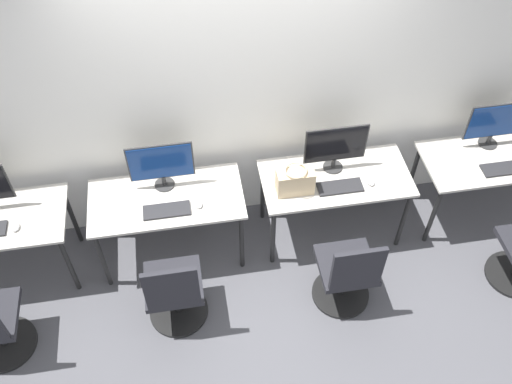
{
  "coord_description": "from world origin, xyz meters",
  "views": [
    {
      "loc": [
        -0.48,
        -2.75,
        4.2
      ],
      "look_at": [
        0.0,
        0.12,
        0.87
      ],
      "focal_mm": 40.0,
      "sensor_mm": 36.0,
      "label": 1
    }
  ],
  "objects_px": {
    "mouse_far_left": "(15,227)",
    "office_chair_left": "(175,294)",
    "keyboard_far_right": "(504,169)",
    "mouse_left": "(199,204)",
    "office_chair_right": "(347,275)",
    "keyboard_left": "(167,210)",
    "handbag": "(295,181)",
    "mouse_right": "(371,182)",
    "monitor_far_right": "(496,123)",
    "monitor_right": "(336,147)",
    "monitor_left": "(161,164)",
    "keyboard_right": "(340,187)"
  },
  "relations": [
    {
      "from": "monitor_left",
      "to": "monitor_right",
      "type": "xyz_separation_m",
      "value": [
        1.41,
        -0.03,
        0.0
      ]
    },
    {
      "from": "keyboard_left",
      "to": "monitor_right",
      "type": "xyz_separation_m",
      "value": [
        1.41,
        0.25,
        0.23
      ]
    },
    {
      "from": "mouse_right",
      "to": "office_chair_right",
      "type": "xyz_separation_m",
      "value": [
        -0.33,
        -0.63,
        -0.36
      ]
    },
    {
      "from": "keyboard_left",
      "to": "keyboard_right",
      "type": "bearing_deg",
      "value": 0.65
    },
    {
      "from": "mouse_far_left",
      "to": "monitor_far_right",
      "type": "xyz_separation_m",
      "value": [
        3.98,
        0.29,
        0.23
      ]
    },
    {
      "from": "monitor_left",
      "to": "handbag",
      "type": "relative_size",
      "value": 1.74
    },
    {
      "from": "office_chair_right",
      "to": "keyboard_far_right",
      "type": "bearing_deg",
      "value": 21.83
    },
    {
      "from": "office_chair_left",
      "to": "monitor_right",
      "type": "height_order",
      "value": "monitor_right"
    },
    {
      "from": "monitor_right",
      "to": "monitor_far_right",
      "type": "xyz_separation_m",
      "value": [
        1.41,
        0.06,
        0.0
      ]
    },
    {
      "from": "keyboard_far_right",
      "to": "mouse_right",
      "type": "bearing_deg",
      "value": 178.25
    },
    {
      "from": "keyboard_left",
      "to": "office_chair_right",
      "type": "height_order",
      "value": "office_chair_right"
    },
    {
      "from": "office_chair_right",
      "to": "handbag",
      "type": "bearing_deg",
      "value": 115.33
    },
    {
      "from": "keyboard_left",
      "to": "office_chair_left",
      "type": "distance_m",
      "value": 0.65
    },
    {
      "from": "office_chair_right",
      "to": "keyboard_far_right",
      "type": "relative_size",
      "value": 2.44
    },
    {
      "from": "mouse_left",
      "to": "keyboard_far_right",
      "type": "distance_m",
      "value": 2.57
    },
    {
      "from": "monitor_left",
      "to": "keyboard_far_right",
      "type": "height_order",
      "value": "monitor_left"
    },
    {
      "from": "mouse_far_left",
      "to": "mouse_left",
      "type": "xyz_separation_m",
      "value": [
        1.41,
        -0.0,
        0.0
      ]
    },
    {
      "from": "mouse_left",
      "to": "mouse_far_left",
      "type": "bearing_deg",
      "value": 180.0
    },
    {
      "from": "office_chair_left",
      "to": "keyboard_far_right",
      "type": "xyz_separation_m",
      "value": [
        2.84,
        0.54,
        0.36
      ]
    },
    {
      "from": "monitor_right",
      "to": "mouse_right",
      "type": "height_order",
      "value": "monitor_right"
    },
    {
      "from": "keyboard_right",
      "to": "keyboard_far_right",
      "type": "distance_m",
      "value": 1.41
    },
    {
      "from": "monitor_left",
      "to": "office_chair_left",
      "type": "height_order",
      "value": "monitor_left"
    },
    {
      "from": "office_chair_left",
      "to": "keyboard_far_right",
      "type": "distance_m",
      "value": 2.91
    },
    {
      "from": "monitor_right",
      "to": "mouse_right",
      "type": "relative_size",
      "value": 5.79
    },
    {
      "from": "mouse_left",
      "to": "office_chair_left",
      "type": "xyz_separation_m",
      "value": [
        -0.27,
        -0.57,
        -0.36
      ]
    },
    {
      "from": "monitor_left",
      "to": "mouse_far_left",
      "type": "bearing_deg",
      "value": -167.09
    },
    {
      "from": "monitor_left",
      "to": "keyboard_right",
      "type": "height_order",
      "value": "monitor_left"
    },
    {
      "from": "mouse_right",
      "to": "monitor_right",
      "type": "bearing_deg",
      "value": 139.32
    },
    {
      "from": "keyboard_left",
      "to": "monitor_right",
      "type": "relative_size",
      "value": 0.71
    },
    {
      "from": "mouse_left",
      "to": "office_chair_right",
      "type": "relative_size",
      "value": 0.1
    },
    {
      "from": "mouse_left",
      "to": "monitor_far_right",
      "type": "bearing_deg",
      "value": 6.42
    },
    {
      "from": "monitor_left",
      "to": "mouse_left",
      "type": "height_order",
      "value": "monitor_left"
    },
    {
      "from": "mouse_far_left",
      "to": "keyboard_left",
      "type": "xyz_separation_m",
      "value": [
        1.16,
        -0.02,
        -0.01
      ]
    },
    {
      "from": "mouse_far_left",
      "to": "office_chair_left",
      "type": "height_order",
      "value": "office_chair_left"
    },
    {
      "from": "office_chair_left",
      "to": "monitor_far_right",
      "type": "relative_size",
      "value": 1.74
    },
    {
      "from": "mouse_far_left",
      "to": "monitor_far_right",
      "type": "height_order",
      "value": "monitor_far_right"
    },
    {
      "from": "keyboard_right",
      "to": "mouse_right",
      "type": "height_order",
      "value": "mouse_right"
    },
    {
      "from": "mouse_right",
      "to": "office_chair_right",
      "type": "distance_m",
      "value": 0.8
    },
    {
      "from": "office_chair_left",
      "to": "keyboard_far_right",
      "type": "height_order",
      "value": "office_chair_left"
    },
    {
      "from": "mouse_left",
      "to": "monitor_right",
      "type": "height_order",
      "value": "monitor_right"
    },
    {
      "from": "office_chair_right",
      "to": "handbag",
      "type": "height_order",
      "value": "handbag"
    },
    {
      "from": "keyboard_left",
      "to": "mouse_right",
      "type": "xyz_separation_m",
      "value": [
        1.67,
        0.03,
        0.01
      ]
    },
    {
      "from": "mouse_far_left",
      "to": "office_chair_right",
      "type": "bearing_deg",
      "value": -13.94
    },
    {
      "from": "office_chair_right",
      "to": "monitor_far_right",
      "type": "bearing_deg",
      "value": 31.62
    },
    {
      "from": "keyboard_left",
      "to": "keyboard_right",
      "type": "relative_size",
      "value": 1.0
    },
    {
      "from": "mouse_right",
      "to": "handbag",
      "type": "relative_size",
      "value": 0.3
    },
    {
      "from": "monitor_left",
      "to": "mouse_left",
      "type": "bearing_deg",
      "value": -46.09
    },
    {
      "from": "keyboard_far_right",
      "to": "handbag",
      "type": "bearing_deg",
      "value": 178.21
    },
    {
      "from": "office_chair_left",
      "to": "mouse_right",
      "type": "relative_size",
      "value": 10.06
    },
    {
      "from": "handbag",
      "to": "office_chair_right",
      "type": "bearing_deg",
      "value": -64.67
    }
  ]
}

